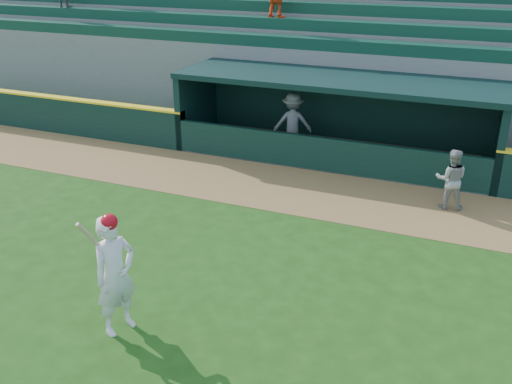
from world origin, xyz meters
The scene contains 7 objects.
ground centered at (0.00, 0.00, 0.00)m, with size 120.00×120.00×0.00m, color #1B4110.
warning_track centered at (0.00, 4.90, 0.01)m, with size 40.00×3.00×0.01m, color brown.
dugout_player_front centered at (3.58, 5.28, 0.76)m, with size 0.74×0.57×1.51m, color gray.
dugout_player_inside centered at (-1.38, 7.87, 0.91)m, with size 1.17×0.67×1.82m, color gray.
dugout centered at (0.00, 8.00, 1.36)m, with size 9.40×2.80×2.46m.
stands centered at (-0.01, 12.57, 2.40)m, with size 34.50×6.25×7.50m.
batter_at_plate centered at (-1.04, -1.86, 1.07)m, with size 0.72×0.92×2.16m.
Camera 1 is at (4.11, -8.29, 5.96)m, focal length 40.00 mm.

